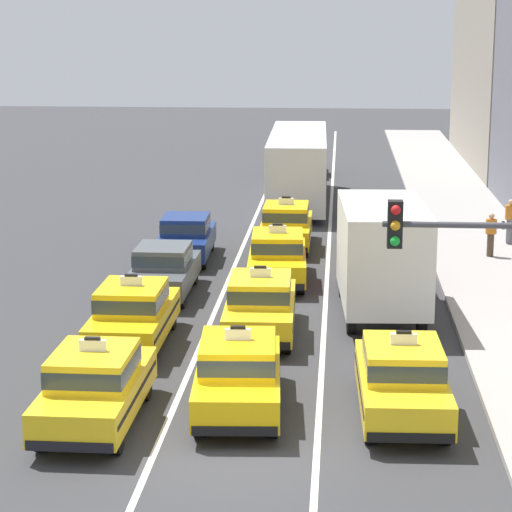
{
  "coord_description": "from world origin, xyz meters",
  "views": [
    {
      "loc": [
        1.96,
        -19.56,
        8.47
      ],
      "look_at": [
        -0.53,
        12.14,
        1.3
      ],
      "focal_mm": 75.51,
      "sensor_mm": 36.0,
      "label": 1
    }
  ],
  "objects": [
    {
      "name": "lane_stripe_left_center",
      "position": [
        -1.6,
        20.0,
        0.0
      ],
      "size": [
        0.14,
        80.0,
        0.01
      ],
      "primitive_type": "cube",
      "color": "silver",
      "rests_on": "ground"
    },
    {
      "name": "taxi_left_second",
      "position": [
        -3.33,
        6.97,
        0.88
      ],
      "size": [
        1.84,
        4.57,
        1.96
      ],
      "color": "black",
      "rests_on": "ground"
    },
    {
      "name": "traffic_light_pole",
      "position": [
        4.49,
        -2.63,
        3.82
      ],
      "size": [
        2.87,
        0.33,
        5.58
      ],
      "color": "#47474C",
      "rests_on": "ground"
    },
    {
      "name": "taxi_right_nearest",
      "position": [
        3.36,
        2.43,
        0.88
      ],
      "size": [
        1.95,
        4.61,
        1.96
      ],
      "color": "black",
      "rests_on": "ground"
    },
    {
      "name": "bus_center_fifth",
      "position": [
        0.07,
        28.89,
        1.82
      ],
      "size": [
        2.73,
        11.25,
        3.22
      ],
      "color": "black",
      "rests_on": "ground"
    },
    {
      "name": "taxi_center_fourth",
      "position": [
        0.02,
        19.27,
        0.88
      ],
      "size": [
        1.84,
        4.57,
        1.96
      ],
      "color": "black",
      "rests_on": "ground"
    },
    {
      "name": "sidewalk_curb",
      "position": [
        7.2,
        15.0,
        0.07
      ],
      "size": [
        4.0,
        90.0,
        0.15
      ],
      "primitive_type": "cube",
      "color": "#9E9993",
      "rests_on": "ground"
    },
    {
      "name": "ground_plane",
      "position": [
        0.0,
        0.0,
        0.0
      ],
      "size": [
        160.0,
        160.0,
        0.0
      ],
      "primitive_type": "plane",
      "color": "#353538"
    },
    {
      "name": "sedan_left_fourth",
      "position": [
        -3.39,
        17.11,
        0.85
      ],
      "size": [
        1.88,
        4.35,
        1.58
      ],
      "color": "black",
      "rests_on": "ground"
    },
    {
      "name": "taxi_left_nearest",
      "position": [
        -3.08,
        1.47,
        0.88
      ],
      "size": [
        1.85,
        4.57,
        1.96
      ],
      "color": "black",
      "rests_on": "ground"
    },
    {
      "name": "taxi_right_third",
      "position": [
        3.21,
        18.37,
        0.88
      ],
      "size": [
        1.85,
        4.57,
        1.96
      ],
      "color": "black",
      "rests_on": "ground"
    },
    {
      "name": "pedestrian_near_crosswalk",
      "position": [
        7.27,
        17.82,
        0.93
      ],
      "size": [
        0.36,
        0.24,
        1.55
      ],
      "color": "#473828",
      "rests_on": "sidewalk_curb"
    },
    {
      "name": "pedestrian_mid_block",
      "position": [
        8.25,
        20.08,
        0.98
      ],
      "size": [
        0.47,
        0.24,
        1.65
      ],
      "color": "slate",
      "rests_on": "sidewalk_curb"
    },
    {
      "name": "sedan_center_sixth",
      "position": [
        0.11,
        38.17,
        0.85
      ],
      "size": [
        1.87,
        4.34,
        1.58
      ],
      "color": "black",
      "rests_on": "ground"
    },
    {
      "name": "sedan_left_third",
      "position": [
        -3.38,
        12.14,
        0.85
      ],
      "size": [
        1.77,
        4.3,
        1.58
      ],
      "color": "black",
      "rests_on": "ground"
    },
    {
      "name": "taxi_center_second",
      "position": [
        -0.1,
        8.13,
        0.88
      ],
      "size": [
        1.93,
        4.6,
        1.96
      ],
      "color": "black",
      "rests_on": "ground"
    },
    {
      "name": "box_truck_right_second",
      "position": [
        3.16,
        10.99,
        1.78
      ],
      "size": [
        2.58,
        7.07,
        3.27
      ],
      "color": "black",
      "rests_on": "ground"
    },
    {
      "name": "taxi_center_third",
      "position": [
        0.01,
        14.04,
        0.88
      ],
      "size": [
        2.01,
        4.63,
        1.96
      ],
      "color": "black",
      "rests_on": "ground"
    },
    {
      "name": "lane_stripe_center_right",
      "position": [
        1.6,
        20.0,
        0.0
      ],
      "size": [
        0.14,
        80.0,
        0.01
      ],
      "primitive_type": "cube",
      "color": "silver",
      "rests_on": "ground"
    },
    {
      "name": "taxi_center_nearest",
      "position": [
        -0.16,
        2.51,
        0.88
      ],
      "size": [
        2.07,
        4.66,
        1.96
      ],
      "color": "black",
      "rests_on": "ground"
    }
  ]
}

